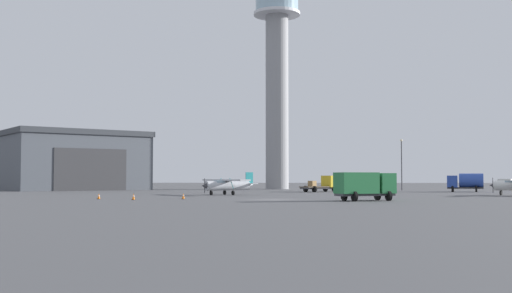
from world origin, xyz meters
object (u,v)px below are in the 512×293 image
at_px(airplane_silver, 228,184).
at_px(traffic_cone_mid_apron, 99,196).
at_px(traffic_cone_near_right, 133,197).
at_px(truck_fuel_tanker_blue, 466,182).
at_px(truck_flatbed_yellow, 324,184).
at_px(control_tower, 277,65).
at_px(traffic_cone_near_left, 183,196).
at_px(light_post_east, 402,160).
at_px(truck_box_green, 364,184).

relative_size(airplane_silver, traffic_cone_mid_apron, 14.86).
height_order(traffic_cone_near_right, traffic_cone_mid_apron, traffic_cone_near_right).
distance_m(truck_fuel_tanker_blue, traffic_cone_near_right, 59.15).
height_order(truck_flatbed_yellow, truck_fuel_tanker_blue, truck_fuel_tanker_blue).
relative_size(control_tower, truck_flatbed_yellow, 6.85).
bearing_deg(traffic_cone_near_right, traffic_cone_near_left, 32.69).
bearing_deg(traffic_cone_mid_apron, light_post_east, 50.57).
bearing_deg(airplane_silver, light_post_east, -168.74).
distance_m(truck_fuel_tanker_blue, traffic_cone_mid_apron, 61.24).
xyz_separation_m(truck_flatbed_yellow, traffic_cone_near_right, (-20.92, -37.95, -0.93)).
distance_m(truck_flatbed_yellow, truck_fuel_tanker_blue, 22.99).
distance_m(light_post_east, traffic_cone_near_left, 56.31).
xyz_separation_m(truck_box_green, light_post_east, (11.29, 50.64, 3.83)).
height_order(truck_fuel_tanker_blue, traffic_cone_near_right, truck_fuel_tanker_blue).
relative_size(truck_flatbed_yellow, traffic_cone_near_right, 9.26).
xyz_separation_m(traffic_cone_near_right, traffic_cone_mid_apron, (-4.40, 1.99, -0.05)).
xyz_separation_m(light_post_east, traffic_cone_mid_apron, (-39.54, -48.08, -5.18)).
xyz_separation_m(control_tower, traffic_cone_near_left, (-7.43, -57.81, -24.80)).
bearing_deg(traffic_cone_near_right, truck_flatbed_yellow, 61.13).
height_order(airplane_silver, truck_box_green, airplane_silver).
bearing_deg(traffic_cone_near_left, light_post_east, 57.08).
bearing_deg(truck_flatbed_yellow, truck_box_green, -126.68).
relative_size(truck_fuel_tanker_blue, light_post_east, 0.65).
relative_size(control_tower, traffic_cone_mid_apron, 73.26).
relative_size(traffic_cone_near_right, traffic_cone_mid_apron, 1.16).
xyz_separation_m(traffic_cone_near_left, traffic_cone_near_right, (-4.68, -3.00, 0.03)).
height_order(control_tower, traffic_cone_near_right, control_tower).
height_order(truck_box_green, traffic_cone_near_right, truck_box_green).
distance_m(control_tower, traffic_cone_near_right, 66.77).
bearing_deg(control_tower, truck_box_green, -79.17).
height_order(light_post_east, traffic_cone_mid_apron, light_post_east).
xyz_separation_m(airplane_silver, traffic_cone_near_right, (-7.55, -18.80, -1.07)).
xyz_separation_m(truck_flatbed_yellow, truck_box_green, (2.93, -38.52, 0.36)).
distance_m(truck_fuel_tanker_blue, truck_box_green, 44.95).
height_order(airplane_silver, traffic_cone_near_left, airplane_silver).
relative_size(truck_fuel_tanker_blue, traffic_cone_near_right, 8.47).
bearing_deg(truck_box_green, traffic_cone_mid_apron, 149.93).
bearing_deg(control_tower, truck_flatbed_yellow, -68.91).
bearing_deg(traffic_cone_near_right, light_post_east, 54.93).
relative_size(airplane_silver, truck_fuel_tanker_blue, 1.52).
bearing_deg(traffic_cone_near_left, truck_fuel_tanker_blue, 43.13).
xyz_separation_m(control_tower, traffic_cone_near_right, (-12.11, -60.81, -24.77)).
bearing_deg(airplane_silver, traffic_cone_near_left, 42.36).
bearing_deg(traffic_cone_mid_apron, control_tower, 74.33).
relative_size(truck_fuel_tanker_blue, truck_box_green, 0.94).
relative_size(truck_flatbed_yellow, truck_fuel_tanker_blue, 1.09).
distance_m(control_tower, truck_flatbed_yellow, 34.18).
xyz_separation_m(light_post_east, traffic_cone_near_left, (-30.47, -47.07, -5.16)).
distance_m(airplane_silver, truck_box_green, 25.31).
bearing_deg(light_post_east, truck_flatbed_yellow, -139.58).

